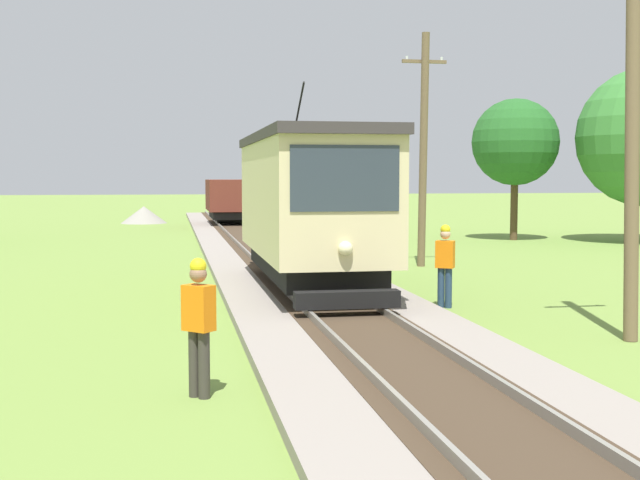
% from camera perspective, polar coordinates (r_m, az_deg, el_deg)
% --- Properties ---
extents(red_tram, '(2.60, 8.54, 4.79)m').
position_cam_1_polar(red_tram, '(19.41, -0.72, 2.63)').
color(red_tram, beige).
rests_on(red_tram, rail_right).
extents(freight_car, '(2.40, 5.20, 2.31)m').
position_cam_1_polar(freight_car, '(46.02, -6.32, 2.85)').
color(freight_car, maroon).
rests_on(freight_car, rail_right).
extents(utility_pole_near_tram, '(1.40, 0.54, 8.32)m').
position_cam_1_polar(utility_pole_near_tram, '(15.02, 20.87, 9.69)').
color(utility_pole_near_tram, brown).
rests_on(utility_pole_near_tram, ground).
extents(utility_pole_mid, '(1.40, 0.51, 7.17)m').
position_cam_1_polar(utility_pole_mid, '(25.64, 7.18, 6.35)').
color(utility_pole_mid, brown).
rests_on(utility_pole_mid, ground).
extents(gravel_pile, '(2.74, 2.74, 1.02)m').
position_cam_1_polar(gravel_pile, '(50.48, -12.12, 1.73)').
color(gravel_pile, gray).
rests_on(gravel_pile, ground).
extents(track_worker, '(0.44, 0.44, 1.78)m').
position_cam_1_polar(track_worker, '(10.53, -8.41, -5.57)').
color(track_worker, '#38332D').
rests_on(track_worker, ground).
extents(second_worker, '(0.45, 0.40, 1.78)m').
position_cam_1_polar(second_worker, '(17.71, 8.67, -1.52)').
color(second_worker, navy).
rests_on(second_worker, ground).
extents(tree_right_far, '(3.80, 3.80, 6.21)m').
position_cam_1_polar(tree_right_far, '(37.23, 13.39, 6.60)').
color(tree_right_far, '#4C3823').
rests_on(tree_right_far, ground).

